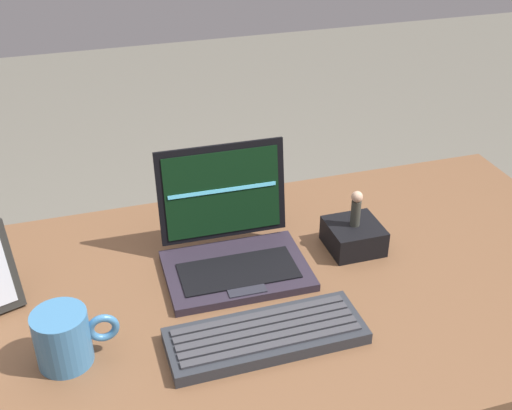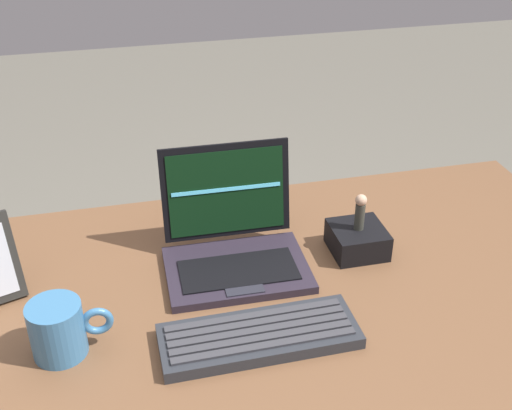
{
  "view_description": "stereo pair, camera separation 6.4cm",
  "coord_description": "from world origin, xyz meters",
  "px_view_note": "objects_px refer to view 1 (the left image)",
  "views": [
    {
      "loc": [
        -0.2,
        -0.91,
        1.51
      ],
      "look_at": [
        0.09,
        0.04,
        0.91
      ],
      "focal_mm": 46.08,
      "sensor_mm": 36.0,
      "label": 1
    },
    {
      "loc": [
        -0.14,
        -0.93,
        1.51
      ],
      "look_at": [
        0.09,
        0.04,
        0.91
      ],
      "focal_mm": 46.08,
      "sensor_mm": 36.0,
      "label": 2
    }
  ],
  "objects_px": {
    "figurine_stand": "(353,236)",
    "figurine": "(356,207)",
    "laptop_front": "(232,245)",
    "coffee_mug": "(64,338)",
    "external_keyboard": "(266,335)"
  },
  "relations": [
    {
      "from": "figurine_stand",
      "to": "figurine",
      "type": "distance_m",
      "value": 0.07
    },
    {
      "from": "figurine",
      "to": "coffee_mug",
      "type": "xyz_separation_m",
      "value": [
        -0.57,
        -0.16,
        -0.05
      ]
    },
    {
      "from": "figurine_stand",
      "to": "coffee_mug",
      "type": "height_order",
      "value": "coffee_mug"
    },
    {
      "from": "external_keyboard",
      "to": "coffee_mug",
      "type": "relative_size",
      "value": 2.48
    },
    {
      "from": "laptop_front",
      "to": "figurine_stand",
      "type": "relative_size",
      "value": 2.6
    },
    {
      "from": "figurine_stand",
      "to": "coffee_mug",
      "type": "bearing_deg",
      "value": -164.35
    },
    {
      "from": "external_keyboard",
      "to": "coffee_mug",
      "type": "xyz_separation_m",
      "value": [
        -0.32,
        0.05,
        0.04
      ]
    },
    {
      "from": "external_keyboard",
      "to": "coffee_mug",
      "type": "distance_m",
      "value": 0.32
    },
    {
      "from": "external_keyboard",
      "to": "figurine_stand",
      "type": "height_order",
      "value": "figurine_stand"
    },
    {
      "from": "laptop_front",
      "to": "coffee_mug",
      "type": "height_order",
      "value": "laptop_front"
    },
    {
      "from": "external_keyboard",
      "to": "figurine_stand",
      "type": "relative_size",
      "value": 3.17
    },
    {
      "from": "external_keyboard",
      "to": "figurine_stand",
      "type": "xyz_separation_m",
      "value": [
        0.25,
        0.21,
        0.01
      ]
    },
    {
      "from": "external_keyboard",
      "to": "laptop_front",
      "type": "bearing_deg",
      "value": 88.97
    },
    {
      "from": "external_keyboard",
      "to": "figurine",
      "type": "distance_m",
      "value": 0.34
    },
    {
      "from": "figurine_stand",
      "to": "figurine",
      "type": "xyz_separation_m",
      "value": [
        0.0,
        -0.0,
        0.07
      ]
    }
  ]
}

